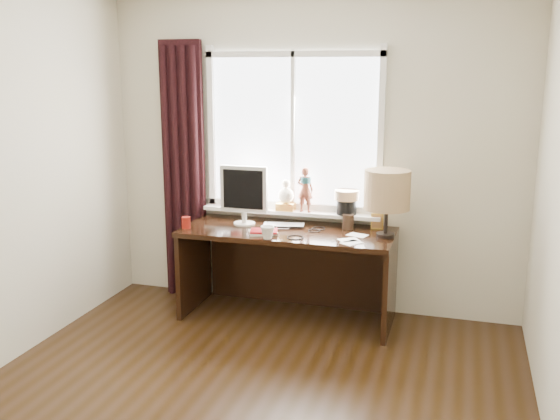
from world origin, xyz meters
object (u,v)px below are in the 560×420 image
(laptop, at_px, (284,225))
(table_lamp, at_px, (387,191))
(mug, at_px, (267,232))
(red_cup, at_px, (186,223))
(desk, at_px, (291,256))
(monitor, at_px, (244,192))

(laptop, bearing_deg, table_lamp, -16.12)
(mug, distance_m, red_cup, 0.74)
(laptop, height_order, table_lamp, table_lamp)
(laptop, distance_m, red_cup, 0.80)
(red_cup, relative_size, table_lamp, 0.18)
(laptop, distance_m, table_lamp, 0.90)
(mug, xyz_separation_m, desk, (0.07, 0.40, -0.30))
(desk, height_order, monitor, monitor)
(mug, distance_m, monitor, 0.53)
(desk, xyz_separation_m, table_lamp, (0.78, -0.09, 0.61))
(mug, xyz_separation_m, monitor, (-0.32, 0.36, 0.23))
(red_cup, xyz_separation_m, monitor, (0.41, 0.25, 0.23))
(monitor, distance_m, table_lamp, 1.17)
(laptop, relative_size, mug, 3.16)
(mug, bearing_deg, table_lamp, 19.87)
(laptop, height_order, red_cup, red_cup)
(laptop, xyz_separation_m, desk, (0.05, 0.02, -0.26))
(red_cup, distance_m, table_lamp, 1.62)
(desk, relative_size, table_lamp, 3.27)
(red_cup, xyz_separation_m, desk, (0.80, 0.28, -0.29))
(mug, relative_size, red_cup, 1.13)
(laptop, xyz_separation_m, table_lamp, (0.83, -0.07, 0.35))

